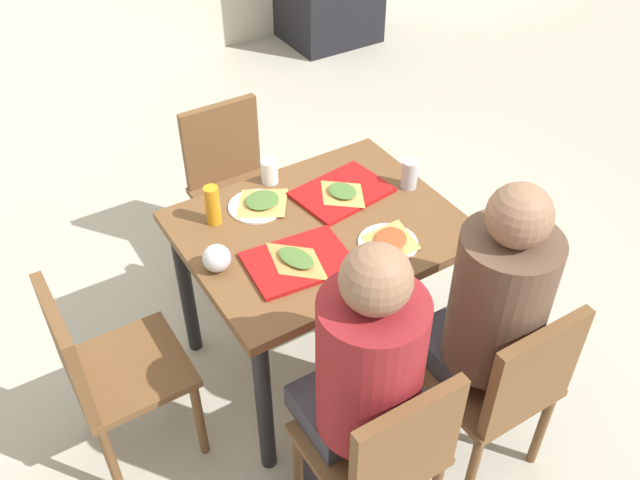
# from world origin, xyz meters

# --- Properties ---
(ground_plane) EXTENTS (10.00, 10.00, 0.02)m
(ground_plane) POSITION_xyz_m (0.00, 0.00, -0.01)
(ground_plane) COLOR #B2AD9E
(main_table) EXTENTS (1.02, 0.82, 0.76)m
(main_table) POSITION_xyz_m (0.00, 0.00, 0.65)
(main_table) COLOR brown
(main_table) RESTS_ON ground_plane
(chair_near_left) EXTENTS (0.40, 0.40, 0.85)m
(chair_near_left) POSITION_xyz_m (-0.25, -0.79, 0.49)
(chair_near_left) COLOR brown
(chair_near_left) RESTS_ON ground_plane
(chair_near_right) EXTENTS (0.40, 0.40, 0.85)m
(chair_near_right) POSITION_xyz_m (0.25, -0.79, 0.49)
(chair_near_right) COLOR brown
(chair_near_right) RESTS_ON ground_plane
(chair_far_side) EXTENTS (0.40, 0.40, 0.85)m
(chair_far_side) POSITION_xyz_m (0.00, 0.79, 0.49)
(chair_far_side) COLOR brown
(chair_far_side) RESTS_ON ground_plane
(chair_left_end) EXTENTS (0.40, 0.40, 0.85)m
(chair_left_end) POSITION_xyz_m (-0.89, 0.00, 0.49)
(chair_left_end) COLOR brown
(chair_left_end) RESTS_ON ground_plane
(person_in_red) EXTENTS (0.32, 0.42, 1.26)m
(person_in_red) POSITION_xyz_m (-0.25, -0.65, 0.74)
(person_in_red) COLOR #383842
(person_in_red) RESTS_ON ground_plane
(person_in_brown_jacket) EXTENTS (0.32, 0.42, 1.26)m
(person_in_brown_jacket) POSITION_xyz_m (0.25, -0.65, 0.74)
(person_in_brown_jacket) COLOR #383842
(person_in_brown_jacket) RESTS_ON ground_plane
(tray_red_near) EXTENTS (0.38, 0.29, 0.02)m
(tray_red_near) POSITION_xyz_m (-0.18, -0.14, 0.76)
(tray_red_near) COLOR #B21414
(tray_red_near) RESTS_ON main_table
(tray_red_far) EXTENTS (0.39, 0.31, 0.02)m
(tray_red_far) POSITION_xyz_m (0.18, 0.12, 0.76)
(tray_red_far) COLOR #B21414
(tray_red_far) RESTS_ON main_table
(paper_plate_center) EXTENTS (0.22, 0.22, 0.01)m
(paper_plate_center) POSITION_xyz_m (-0.15, 0.22, 0.76)
(paper_plate_center) COLOR white
(paper_plate_center) RESTS_ON main_table
(paper_plate_near_edge) EXTENTS (0.22, 0.22, 0.01)m
(paper_plate_near_edge) POSITION_xyz_m (0.15, -0.22, 0.76)
(paper_plate_near_edge) COLOR white
(paper_plate_near_edge) RESTS_ON main_table
(pizza_slice_a) EXTENTS (0.18, 0.24, 0.02)m
(pizza_slice_a) POSITION_xyz_m (-0.19, -0.15, 0.78)
(pizza_slice_a) COLOR #C68C47
(pizza_slice_a) RESTS_ON tray_red_near
(pizza_slice_b) EXTENTS (0.18, 0.20, 0.02)m
(pizza_slice_b) POSITION_xyz_m (0.17, 0.10, 0.78)
(pizza_slice_b) COLOR tan
(pizza_slice_b) RESTS_ON tray_red_far
(pizza_slice_c) EXTENTS (0.23, 0.22, 0.02)m
(pizza_slice_c) POSITION_xyz_m (-0.13, 0.22, 0.77)
(pizza_slice_c) COLOR tan
(pizza_slice_c) RESTS_ON paper_plate_center
(pizza_slice_d) EXTENTS (0.26, 0.25, 0.02)m
(pizza_slice_d) POSITION_xyz_m (0.16, -0.23, 0.77)
(pizza_slice_d) COLOR tan
(pizza_slice_d) RESTS_ON paper_plate_near_edge
(plastic_cup_a) EXTENTS (0.07, 0.07, 0.10)m
(plastic_cup_a) POSITION_xyz_m (-0.03, 0.35, 0.81)
(plastic_cup_a) COLOR white
(plastic_cup_a) RESTS_ON main_table
(plastic_cup_b) EXTENTS (0.07, 0.07, 0.10)m
(plastic_cup_b) POSITION_xyz_m (0.03, -0.35, 0.81)
(plastic_cup_b) COLOR white
(plastic_cup_b) RESTS_ON main_table
(soda_can) EXTENTS (0.07, 0.07, 0.12)m
(soda_can) POSITION_xyz_m (0.43, 0.02, 0.82)
(soda_can) COLOR #B7BCC6
(soda_can) RESTS_ON main_table
(condiment_bottle) EXTENTS (0.06, 0.06, 0.16)m
(condiment_bottle) POSITION_xyz_m (-0.33, 0.22, 0.84)
(condiment_bottle) COLOR orange
(condiment_bottle) RESTS_ON main_table
(foil_bundle) EXTENTS (0.10, 0.10, 0.10)m
(foil_bundle) POSITION_xyz_m (-0.43, -0.02, 0.81)
(foil_bundle) COLOR silver
(foil_bundle) RESTS_ON main_table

